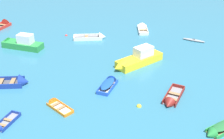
# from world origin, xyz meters

# --- Properties ---
(rowboat_blue_near_right) EXTENTS (2.02, 3.31, 1.02)m
(rowboat_blue_near_right) POSITION_xyz_m (-0.12, 14.98, 0.27)
(rowboat_blue_near_right) COLOR beige
(rowboat_blue_near_right) RESTS_ON ground_plane
(motor_launch_green_back_row_left) EXTENTS (5.65, 2.87, 2.03)m
(motor_launch_green_back_row_left) POSITION_xyz_m (-11.20, 23.39, 0.58)
(motor_launch_green_back_row_left) COLOR #288C3D
(motor_launch_green_back_row_left) RESTS_ON ground_plane
(rowboat_white_back_row_center) EXTENTS (4.22, 1.73, 1.21)m
(rowboat_white_back_row_center) POSITION_xyz_m (-2.37, 26.57, 0.20)
(rowboat_white_back_row_center) COLOR #4C4C51
(rowboat_white_back_row_center) RESTS_ON ground_plane
(rowboat_deep_blue_far_right) EXTENTS (1.65, 2.80, 0.82)m
(rowboat_deep_blue_far_right) POSITION_xyz_m (-7.97, 8.39, 0.13)
(rowboat_deep_blue_far_right) COLOR gray
(rowboat_deep_blue_far_right) RESTS_ON ground_plane
(kayak_grey_distant_center) EXTENTS (2.76, 1.61, 0.27)m
(kayak_grey_distant_center) POSITION_xyz_m (10.01, 26.25, 0.13)
(kayak_grey_distant_center) COLOR gray
(kayak_grey_distant_center) RESTS_ON ground_plane
(rowboat_orange_center) EXTENTS (2.72, 2.59, 0.89)m
(rowboat_orange_center) POSITION_xyz_m (-4.64, 11.57, 0.12)
(rowboat_orange_center) COLOR beige
(rowboat_orange_center) RESTS_ON ground_plane
(rowboat_red_back_row_right) EXTENTS (2.74, 4.41, 1.39)m
(rowboat_red_back_row_right) POSITION_xyz_m (-15.96, 30.87, 0.20)
(rowboat_red_back_row_right) COLOR #4C4C51
(rowboat_red_back_row_right) RESTS_ON ground_plane
(motor_launch_yellow_cluster_inner) EXTENTS (5.64, 5.11, 2.10)m
(motor_launch_yellow_cluster_inner) POSITION_xyz_m (2.55, 19.34, 0.60)
(motor_launch_yellow_cluster_inner) COLOR yellow
(motor_launch_yellow_cluster_inner) RESTS_ON ground_plane
(rowboat_maroon_far_left) EXTENTS (2.50, 3.82, 1.07)m
(rowboat_maroon_far_left) POSITION_xyz_m (5.22, 12.32, 0.17)
(rowboat_maroon_far_left) COLOR gray
(rowboat_maroon_far_left) RESTS_ON ground_plane
(rowboat_green_outer_right) EXTENTS (3.06, 2.53, 0.97)m
(rowboat_green_outer_right) POSITION_xyz_m (8.18, 8.50, 0.25)
(rowboat_green_outer_right) COLOR #99754C
(rowboat_green_outer_right) RESTS_ON ground_plane
(rowboat_white_near_camera) EXTENTS (1.38, 3.78, 1.13)m
(rowboat_white_near_camera) POSITION_xyz_m (3.73, 30.58, 0.17)
(rowboat_white_near_camera) COLOR beige
(rowboat_white_near_camera) RESTS_ON ground_plane
(rowboat_deep_blue_midfield_right) EXTENTS (4.50, 1.95, 1.41)m
(rowboat_deep_blue_midfield_right) POSITION_xyz_m (-9.01, 14.78, 0.22)
(rowboat_deep_blue_midfield_right) COLOR #4C4C51
(rowboat_deep_blue_midfield_right) RESTS_ON ground_plane
(mooring_buoy_near_foreground) EXTENTS (0.35, 0.35, 0.35)m
(mooring_buoy_near_foreground) POSITION_xyz_m (-12.46, 27.20, 0.00)
(mooring_buoy_near_foreground) COLOR orange
(mooring_buoy_near_foreground) RESTS_ON ground_plane
(mooring_buoy_outer_edge) EXTENTS (0.43, 0.43, 0.43)m
(mooring_buoy_outer_edge) POSITION_xyz_m (2.50, 11.62, 0.00)
(mooring_buoy_outer_edge) COLOR yellow
(mooring_buoy_outer_edge) RESTS_ON ground_plane
(mooring_buoy_between_boats_left) EXTENTS (0.34, 0.34, 0.34)m
(mooring_buoy_between_boats_left) POSITION_xyz_m (-6.41, 27.49, 0.00)
(mooring_buoy_between_boats_left) COLOR red
(mooring_buoy_between_boats_left) RESTS_ON ground_plane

